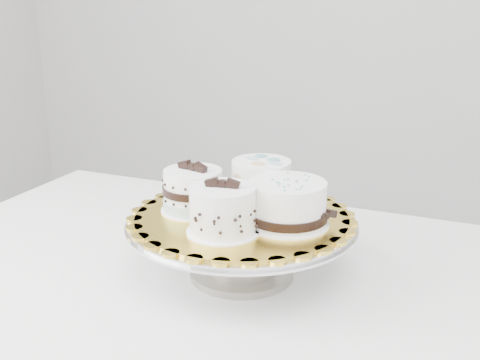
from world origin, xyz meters
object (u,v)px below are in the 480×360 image
at_px(cake_board, 242,217).
at_px(cake_ribbon, 288,205).
at_px(table, 232,320).
at_px(cake_swirl, 223,211).
at_px(cake_stand, 242,237).
at_px(cake_banded, 193,192).
at_px(cake_dots, 261,181).

distance_m(cake_board, cake_ribbon, 0.09).
distance_m(table, cake_swirl, 0.22).
distance_m(cake_board, cake_swirl, 0.09).
relative_size(cake_stand, cake_banded, 3.26).
bearing_deg(cake_ribbon, table, -143.75).
distance_m(cake_stand, cake_ribbon, 0.11).
relative_size(cake_board, cake_ribbon, 2.16).
height_order(cake_board, cake_ribbon, cake_ribbon).
relative_size(table, cake_board, 3.68).
xyz_separation_m(cake_swirl, cake_ribbon, (0.08, 0.07, -0.00)).
height_order(cake_swirl, cake_dots, cake_swirl).
relative_size(cake_board, cake_banded, 3.00).
bearing_deg(cake_banded, cake_ribbon, 14.21).
relative_size(cake_stand, cake_ribbon, 2.35).
xyz_separation_m(cake_board, cake_dots, (0.01, 0.07, 0.04)).
relative_size(cake_stand, cake_swirl, 3.32).
height_order(cake_board, cake_banded, cake_banded).
relative_size(cake_banded, cake_dots, 0.94).
bearing_deg(cake_swirl, cake_board, 81.21).
bearing_deg(cake_banded, cake_board, 19.93).
bearing_deg(cake_stand, cake_board, 0.00).
bearing_deg(table, cake_ribbon, 12.74).
bearing_deg(cake_banded, cake_dots, 56.46).
height_order(cake_stand, cake_swirl, cake_swirl).
bearing_deg(cake_ribbon, cake_stand, -161.20).
bearing_deg(cake_ribbon, cake_banded, -155.30).
bearing_deg(cake_dots, cake_board, -89.73).
xyz_separation_m(cake_banded, cake_dots, (0.09, 0.08, 0.01)).
height_order(table, cake_dots, cake_dots).
height_order(cake_stand, cake_banded, cake_banded).
xyz_separation_m(cake_dots, cake_ribbon, (0.07, -0.08, -0.01)).
bearing_deg(cake_board, cake_dots, 85.27).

